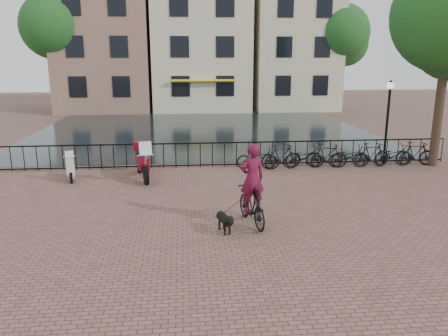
{
  "coord_description": "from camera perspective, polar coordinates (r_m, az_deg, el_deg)",
  "views": [
    {
      "loc": [
        -1.21,
        -9.54,
        4.4
      ],
      "look_at": [
        0.0,
        3.0,
        1.2
      ],
      "focal_mm": 35.0,
      "sensor_mm": 36.0,
      "label": 1
    }
  ],
  "objects": [
    {
      "name": "canal_house_mid",
      "position": [
        39.61,
        -3.17,
        16.39
      ],
      "size": [
        8.0,
        9.5,
        11.8
      ],
      "color": "beige",
      "rests_on": "ground"
    },
    {
      "name": "cyclist",
      "position": [
        11.65,
        3.67,
        -2.82
      ],
      "size": [
        0.93,
        1.97,
        2.6
      ],
      "rotation": [
        0.0,
        0.0,
        3.36
      ],
      "color": "black",
      "rests_on": "ground"
    },
    {
      "name": "tree_far_right",
      "position": [
        38.91,
        14.98,
        16.66
      ],
      "size": [
        4.76,
        4.76,
        8.76
      ],
      "color": "black",
      "rests_on": "ground"
    },
    {
      "name": "ground",
      "position": [
        10.58,
        1.59,
        -10.34
      ],
      "size": [
        100.0,
        100.0,
        0.0
      ],
      "primitive_type": "plane",
      "color": "brown",
      "rests_on": "ground"
    },
    {
      "name": "canal_house_right",
      "position": [
        40.78,
        8.66,
        17.25
      ],
      "size": [
        7.0,
        9.0,
        13.3
      ],
      "color": "#B4AE86",
      "rests_on": "ground"
    },
    {
      "name": "canal_water",
      "position": [
        27.23,
        -2.91,
        4.93
      ],
      "size": [
        20.0,
        20.0,
        0.0
      ],
      "primitive_type": "plane",
      "color": "black",
      "rests_on": "ground"
    },
    {
      "name": "parked_bike_0",
      "position": [
        17.65,
        4.45,
        1.28
      ],
      "size": [
        1.79,
        0.86,
        0.9
      ],
      "primitive_type": "imported",
      "rotation": [
        0.0,
        0.0,
        1.42
      ],
      "color": "black",
      "rests_on": "ground"
    },
    {
      "name": "lamp_post",
      "position": [
        19.2,
        20.67,
        7.3
      ],
      "size": [
        0.3,
        0.3,
        3.45
      ],
      "color": "black",
      "rests_on": "ground"
    },
    {
      "name": "parked_bike_2",
      "position": [
        18.08,
        10.39,
        1.39
      ],
      "size": [
        1.75,
        0.69,
        0.9
      ],
      "primitive_type": "imported",
      "rotation": [
        0.0,
        0.0,
        1.62
      ],
      "color": "black",
      "rests_on": "ground"
    },
    {
      "name": "railing",
      "position": [
        18.01,
        -1.53,
        1.75
      ],
      "size": [
        20.0,
        0.05,
        1.02
      ],
      "color": "black",
      "rests_on": "ground"
    },
    {
      "name": "parked_bike_6",
      "position": [
        19.46,
        21.23,
        1.56
      ],
      "size": [
        1.76,
        0.75,
        0.9
      ],
      "primitive_type": "imported",
      "rotation": [
        0.0,
        0.0,
        1.66
      ],
      "color": "black",
      "rests_on": "ground"
    },
    {
      "name": "parked_bike_4",
      "position": [
        18.68,
        16.01,
        1.48
      ],
      "size": [
        1.73,
        0.65,
        0.9
      ],
      "primitive_type": "imported",
      "rotation": [
        0.0,
        0.0,
        1.54
      ],
      "color": "black",
      "rests_on": "ground"
    },
    {
      "name": "parked_bike_5",
      "position": [
        19.04,
        18.68,
        1.67
      ],
      "size": [
        1.72,
        0.73,
        1.0
      ],
      "primitive_type": "imported",
      "rotation": [
        0.0,
        0.0,
        1.73
      ],
      "color": "black",
      "rests_on": "ground"
    },
    {
      "name": "parked_bike_3",
      "position": [
        18.35,
        13.26,
        1.59
      ],
      "size": [
        1.72,
        0.75,
        1.0
      ],
      "primitive_type": "imported",
      "rotation": [
        0.0,
        0.0,
        1.4
      ],
      "color": "black",
      "rests_on": "ground"
    },
    {
      "name": "parked_bike_7",
      "position": [
        19.89,
        23.69,
        1.73
      ],
      "size": [
        1.68,
        0.51,
        1.0
      ],
      "primitive_type": "imported",
      "rotation": [
        0.0,
        0.0,
        1.54
      ],
      "color": "black",
      "rests_on": "ground"
    },
    {
      "name": "scooter",
      "position": [
        17.03,
        -19.46,
        0.57
      ],
      "size": [
        0.69,
        1.37,
        1.23
      ],
      "rotation": [
        0.0,
        0.0,
        0.24
      ],
      "color": "beige",
      "rests_on": "ground"
    },
    {
      "name": "parked_bike_1",
      "position": [
        17.83,
        7.46,
        1.49
      ],
      "size": [
        1.7,
        0.62,
        1.0
      ],
      "primitive_type": "imported",
      "rotation": [
        0.0,
        0.0,
        1.66
      ],
      "color": "black",
      "rests_on": "ground"
    },
    {
      "name": "tree_far_left",
      "position": [
        37.9,
        -21.43,
        16.83
      ],
      "size": [
        5.04,
        5.04,
        9.27
      ],
      "color": "black",
      "rests_on": "ground"
    },
    {
      "name": "motorcycle",
      "position": [
        16.45,
        -10.67,
        1.37
      ],
      "size": [
        1.03,
        2.32,
        1.61
      ],
      "rotation": [
        0.0,
        0.0,
        0.23
      ],
      "color": "maroon",
      "rests_on": "ground"
    },
    {
      "name": "canal_house_left",
      "position": [
        40.09,
        -15.19,
        16.63
      ],
      "size": [
        7.5,
        9.0,
        12.8
      ],
      "color": "#8C6051",
      "rests_on": "ground"
    },
    {
      "name": "dog",
      "position": [
        11.33,
        0.05,
        -7.02
      ],
      "size": [
        0.5,
        0.9,
        0.58
      ],
      "rotation": [
        0.0,
        0.0,
        0.28
      ],
      "color": "black",
      "rests_on": "ground"
    }
  ]
}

